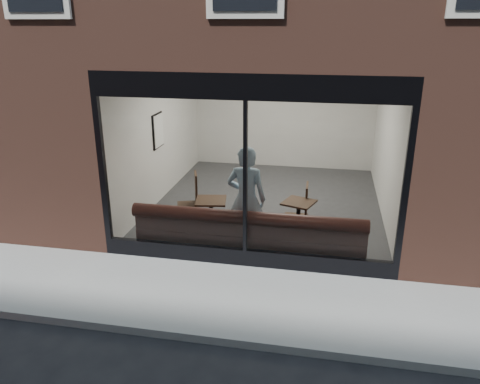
% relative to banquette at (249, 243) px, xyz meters
% --- Properties ---
extents(ground, '(120.00, 120.00, 0.00)m').
position_rel_banquette_xyz_m(ground, '(0.00, -2.45, -0.23)').
color(ground, black).
rests_on(ground, ground).
extents(sidewalk_near, '(40.00, 2.00, 0.01)m').
position_rel_banquette_xyz_m(sidewalk_near, '(0.00, -1.45, -0.22)').
color(sidewalk_near, gray).
rests_on(sidewalk_near, ground).
extents(kerb_near, '(40.00, 0.10, 0.12)m').
position_rel_banquette_xyz_m(kerb_near, '(0.00, -2.50, -0.17)').
color(kerb_near, gray).
rests_on(kerb_near, ground).
extents(host_building_pier_left, '(2.50, 12.00, 3.20)m').
position_rel_banquette_xyz_m(host_building_pier_left, '(-3.75, 5.55, 1.38)').
color(host_building_pier_left, brown).
rests_on(host_building_pier_left, ground).
extents(host_building_pier_right, '(2.50, 12.00, 3.20)m').
position_rel_banquette_xyz_m(host_building_pier_right, '(3.75, 5.55, 1.38)').
color(host_building_pier_right, brown).
rests_on(host_building_pier_right, ground).
extents(host_building_backfill, '(5.00, 6.00, 3.20)m').
position_rel_banquette_xyz_m(host_building_backfill, '(0.00, 8.55, 1.38)').
color(host_building_backfill, brown).
rests_on(host_building_backfill, ground).
extents(cafe_floor, '(6.00, 6.00, 0.00)m').
position_rel_banquette_xyz_m(cafe_floor, '(0.00, 2.55, -0.21)').
color(cafe_floor, '#2D2D30').
rests_on(cafe_floor, ground).
extents(cafe_ceiling, '(6.00, 6.00, 0.00)m').
position_rel_banquette_xyz_m(cafe_ceiling, '(0.00, 2.55, 2.97)').
color(cafe_ceiling, white).
rests_on(cafe_ceiling, host_building_upper).
extents(cafe_wall_back, '(5.00, 0.00, 5.00)m').
position_rel_banquette_xyz_m(cafe_wall_back, '(0.00, 5.54, 1.37)').
color(cafe_wall_back, silver).
rests_on(cafe_wall_back, ground).
extents(cafe_wall_left, '(0.00, 6.00, 6.00)m').
position_rel_banquette_xyz_m(cafe_wall_left, '(-2.49, 2.55, 1.37)').
color(cafe_wall_left, silver).
rests_on(cafe_wall_left, ground).
extents(cafe_wall_right, '(0.00, 6.00, 6.00)m').
position_rel_banquette_xyz_m(cafe_wall_right, '(2.49, 2.55, 1.37)').
color(cafe_wall_right, silver).
rests_on(cafe_wall_right, ground).
extents(storefront_kick, '(5.00, 0.10, 0.30)m').
position_rel_banquette_xyz_m(storefront_kick, '(0.00, -0.40, -0.08)').
color(storefront_kick, black).
rests_on(storefront_kick, ground).
extents(storefront_header, '(5.00, 0.10, 0.40)m').
position_rel_banquette_xyz_m(storefront_header, '(0.00, -0.40, 2.77)').
color(storefront_header, black).
rests_on(storefront_header, host_building_upper).
extents(storefront_mullion, '(0.06, 0.10, 2.50)m').
position_rel_banquette_xyz_m(storefront_mullion, '(0.00, -0.40, 1.32)').
color(storefront_mullion, black).
rests_on(storefront_mullion, storefront_kick).
extents(storefront_glass, '(4.80, 0.00, 4.80)m').
position_rel_banquette_xyz_m(storefront_glass, '(0.00, -0.43, 1.33)').
color(storefront_glass, white).
rests_on(storefront_glass, storefront_kick).
extents(banquette, '(4.00, 0.55, 0.45)m').
position_rel_banquette_xyz_m(banquette, '(0.00, 0.00, 0.00)').
color(banquette, '#361813').
rests_on(banquette, cafe_floor).
extents(person, '(0.73, 0.50, 1.93)m').
position_rel_banquette_xyz_m(person, '(-0.09, 0.24, 0.74)').
color(person, '#9EC0D9').
rests_on(person, cafe_floor).
extents(cafe_table_left, '(0.65, 0.65, 0.04)m').
position_rel_banquette_xyz_m(cafe_table_left, '(-0.84, 0.61, 0.52)').
color(cafe_table_left, '#311D13').
rests_on(cafe_table_left, cafe_floor).
extents(cafe_table_right, '(0.69, 0.69, 0.03)m').
position_rel_banquette_xyz_m(cafe_table_right, '(0.80, 0.83, 0.52)').
color(cafe_table_right, '#311D13').
rests_on(cafe_table_right, cafe_floor).
extents(cafe_chair_left, '(0.55, 0.55, 0.04)m').
position_rel_banquette_xyz_m(cafe_chair_left, '(-1.59, 1.52, 0.01)').
color(cafe_chair_left, '#311D13').
rests_on(cafe_chair_left, cafe_floor).
extents(cafe_chair_right, '(0.47, 0.47, 0.04)m').
position_rel_banquette_xyz_m(cafe_chair_right, '(0.73, 1.26, 0.01)').
color(cafe_chair_right, '#311D13').
rests_on(cafe_chair_right, cafe_floor).
extents(wall_poster, '(0.02, 0.53, 0.71)m').
position_rel_banquette_xyz_m(wall_poster, '(-2.45, 2.32, 1.42)').
color(wall_poster, white).
rests_on(wall_poster, cafe_wall_left).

